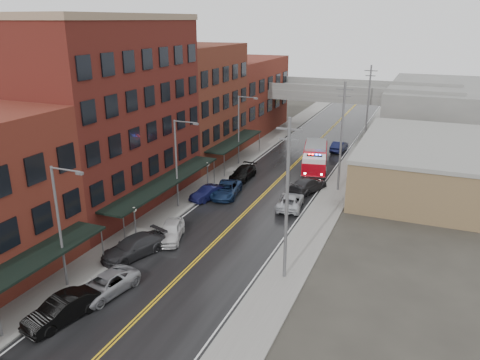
% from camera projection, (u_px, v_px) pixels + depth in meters
% --- Properties ---
extents(road, '(11.00, 160.00, 0.02)m').
position_uv_depth(road, '(261.00, 197.00, 50.20)').
color(road, black).
rests_on(road, ground).
extents(sidewalk_left, '(3.00, 160.00, 0.15)m').
position_uv_depth(sidewalk_left, '(201.00, 187.00, 52.80)').
color(sidewalk_left, slate).
rests_on(sidewalk_left, ground).
extents(sidewalk_right, '(3.00, 160.00, 0.15)m').
position_uv_depth(sidewalk_right, '(329.00, 206.00, 47.55)').
color(sidewalk_right, slate).
rests_on(sidewalk_right, ground).
extents(curb_left, '(0.30, 160.00, 0.15)m').
position_uv_depth(curb_left, '(214.00, 189.00, 52.21)').
color(curb_left, gray).
rests_on(curb_left, ground).
extents(curb_right, '(0.30, 160.00, 0.15)m').
position_uv_depth(curb_right, '(313.00, 204.00, 48.15)').
color(curb_right, gray).
rests_on(curb_right, ground).
extents(brick_building_b, '(9.00, 20.00, 18.00)m').
position_uv_depth(brick_building_b, '(111.00, 117.00, 45.93)').
color(brick_building_b, '#531816').
rests_on(brick_building_b, ground).
extents(brick_building_c, '(9.00, 15.00, 15.00)m').
position_uv_depth(brick_building_c, '(195.00, 104.00, 61.72)').
color(brick_building_c, maroon).
rests_on(brick_building_c, ground).
extents(brick_building_far, '(9.00, 20.00, 12.00)m').
position_uv_depth(brick_building_far, '(244.00, 96.00, 77.51)').
color(brick_building_far, maroon).
rests_on(brick_building_far, ground).
extents(tan_building, '(14.00, 22.00, 5.00)m').
position_uv_depth(tan_building, '(426.00, 166.00, 52.38)').
color(tan_building, brown).
rests_on(tan_building, ground).
extents(right_far_block, '(18.00, 30.00, 8.00)m').
position_uv_depth(right_far_block, '(446.00, 109.00, 77.40)').
color(right_far_block, slate).
rests_on(right_far_block, ground).
extents(awning_0, '(2.60, 16.00, 3.09)m').
position_uv_depth(awning_0, '(8.00, 274.00, 29.19)').
color(awning_0, black).
rests_on(awning_0, ground).
extents(awning_1, '(2.60, 18.00, 3.09)m').
position_uv_depth(awning_1, '(166.00, 182.00, 45.80)').
color(awning_1, black).
rests_on(awning_1, ground).
extents(awning_2, '(2.60, 13.00, 3.09)m').
position_uv_depth(awning_2, '(235.00, 141.00, 61.10)').
color(awning_2, black).
rests_on(awning_2, ground).
extents(globe_lamp_1, '(0.44, 0.44, 3.12)m').
position_uv_depth(globe_lamp_1, '(134.00, 216.00, 39.51)').
color(globe_lamp_1, '#59595B').
rests_on(globe_lamp_1, ground).
extents(globe_lamp_2, '(0.44, 0.44, 3.12)m').
position_uv_depth(globe_lamp_2, '(207.00, 170.00, 51.75)').
color(globe_lamp_2, '#59595B').
rests_on(globe_lamp_2, ground).
extents(street_lamp_0, '(2.64, 0.22, 9.00)m').
position_uv_depth(street_lamp_0, '(61.00, 220.00, 31.63)').
color(street_lamp_0, '#59595B').
rests_on(street_lamp_0, ground).
extents(street_lamp_1, '(2.64, 0.22, 9.00)m').
position_uv_depth(street_lamp_1, '(178.00, 159.00, 45.62)').
color(street_lamp_1, '#59595B').
rests_on(street_lamp_1, ground).
extents(street_lamp_2, '(2.64, 0.22, 9.00)m').
position_uv_depth(street_lamp_2, '(240.00, 126.00, 59.61)').
color(street_lamp_2, '#59595B').
rests_on(street_lamp_2, ground).
extents(utility_pole_0, '(1.80, 0.24, 12.00)m').
position_uv_depth(utility_pole_0, '(287.00, 198.00, 32.44)').
color(utility_pole_0, '#59595B').
rests_on(utility_pole_0, ground).
extents(utility_pole_1, '(1.80, 0.24, 12.00)m').
position_uv_depth(utility_pole_1, '(342.00, 136.00, 49.93)').
color(utility_pole_1, '#59595B').
rests_on(utility_pole_1, ground).
extents(utility_pole_2, '(1.80, 0.24, 12.00)m').
position_uv_depth(utility_pole_2, '(368.00, 105.00, 67.42)').
color(utility_pole_2, '#59595B').
rests_on(utility_pole_2, ground).
extents(overpass, '(40.00, 10.00, 7.50)m').
position_uv_depth(overpass, '(329.00, 97.00, 76.23)').
color(overpass, slate).
rests_on(overpass, ground).
extents(fire_truck, '(4.92, 9.27, 3.24)m').
position_uv_depth(fire_truck, '(315.00, 158.00, 58.12)').
color(fire_truck, '#A30712').
rests_on(fire_truck, ground).
extents(parked_car_left_1, '(2.75, 5.19, 1.63)m').
position_uv_depth(parked_car_left_1, '(62.00, 310.00, 29.33)').
color(parked_car_left_1, black).
rests_on(parked_car_left_1, ground).
extents(parked_car_left_2, '(3.18, 5.40, 1.41)m').
position_uv_depth(parked_car_left_2, '(105.00, 285.00, 32.26)').
color(parked_car_left_2, gray).
rests_on(parked_car_left_2, ground).
extents(parked_car_left_3, '(3.97, 6.00, 1.62)m').
position_uv_depth(parked_car_left_3, '(134.00, 247.00, 37.46)').
color(parked_car_left_3, '#2A292C').
rests_on(parked_car_left_3, ground).
extents(parked_car_left_4, '(3.30, 5.03, 1.59)m').
position_uv_depth(parked_car_left_4, '(171.00, 231.00, 40.28)').
color(parked_car_left_4, silver).
rests_on(parked_car_left_4, ground).
extents(parked_car_left_5, '(2.81, 4.54, 1.41)m').
position_uv_depth(parked_car_left_5, '(208.00, 193.00, 49.32)').
color(parked_car_left_5, '#0E1033').
rests_on(parked_car_left_5, ground).
extents(parked_car_left_6, '(3.32, 5.75, 1.51)m').
position_uv_depth(parked_car_left_6, '(226.00, 189.00, 50.20)').
color(parked_car_left_6, '#122446').
rests_on(parked_car_left_6, ground).
extents(parked_car_left_7, '(2.10, 5.09, 1.47)m').
position_uv_depth(parked_car_left_7, '(243.00, 173.00, 55.63)').
color(parked_car_left_7, black).
rests_on(parked_car_left_7, ground).
extents(parked_car_right_0, '(3.07, 5.44, 1.43)m').
position_uv_depth(parked_car_right_0, '(290.00, 201.00, 47.06)').
color(parked_car_right_0, '#ACAEB4').
rests_on(parked_car_right_0, ground).
extents(parked_car_right_1, '(3.81, 5.77, 1.55)m').
position_uv_depth(parked_car_right_1, '(308.00, 185.00, 51.62)').
color(parked_car_right_1, '#262528').
rests_on(parked_car_right_1, ground).
extents(parked_car_right_2, '(2.48, 4.32, 1.38)m').
position_uv_depth(parked_car_right_2, '(320.00, 165.00, 59.00)').
color(parked_car_right_2, silver).
rests_on(parked_car_right_2, ground).
extents(parked_car_right_3, '(1.89, 4.70, 1.52)m').
position_uv_depth(parked_car_right_3, '(339.00, 146.00, 67.26)').
color(parked_car_right_3, '#0E1233').
rests_on(parked_car_right_3, ground).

